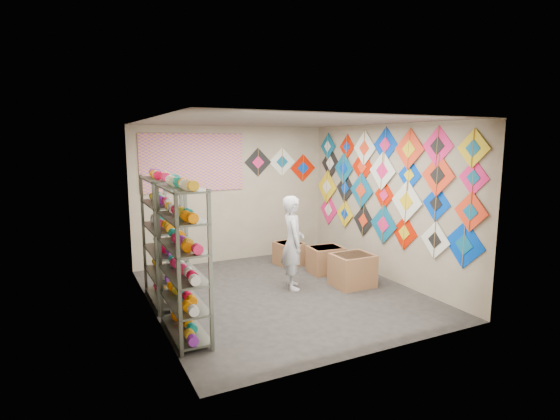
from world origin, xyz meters
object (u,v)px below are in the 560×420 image
shelf_rack_front (183,262)px  carton_a (353,270)px  carton_c (289,254)px  shelf_rack_back (162,241)px  carton_b (326,260)px  shopkeeper (293,243)px

shelf_rack_front → carton_a: bearing=12.3°
carton_a → carton_c: carton_a is taller
carton_a → shelf_rack_back: bearing=167.9°
carton_a → carton_b: (-0.01, 0.83, -0.03)m
shelf_rack_front → carton_c: size_ratio=3.74×
shopkeeper → carton_a: (0.95, -0.35, -0.50)m
shelf_rack_front → shopkeeper: bearing=26.2°
carton_b → shelf_rack_front: bearing=-148.5°
shopkeeper → carton_a: size_ratio=2.37×
carton_a → carton_b: size_ratio=1.10×
shelf_rack_front → carton_b: size_ratio=3.20×
shelf_rack_front → carton_c: 3.53m
shelf_rack_back → shelf_rack_front: bearing=-90.0°
shopkeeper → carton_b: shopkeeper is taller
shelf_rack_back → carton_a: shelf_rack_back is taller
carton_b → carton_a: bearing=-84.4°
shopkeeper → carton_a: 1.13m
carton_a → carton_c: bearing=103.2°
shelf_rack_back → carton_a: 3.13m
shelf_rack_back → shopkeeper: 2.07m
shelf_rack_back → carton_c: bearing=19.9°
shopkeeper → shelf_rack_front: bearing=133.9°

